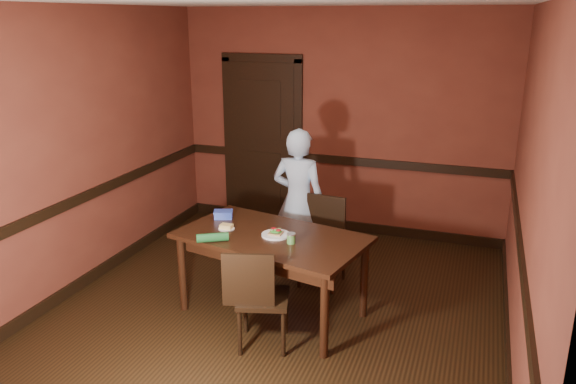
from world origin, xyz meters
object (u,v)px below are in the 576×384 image
Objects in this scene: chair_near at (263,296)px; person at (298,201)px; chair_far at (322,243)px; sauce_jar at (291,238)px; dining_table at (272,274)px; sandwich_plate at (276,234)px; food_tub at (223,214)px; cheese_saucer at (226,227)px.

chair_near is 0.57× the size of person.
chair_far is 9.82× the size of sauce_jar.
sauce_jar reaches higher than dining_table.
chair_far reaches higher than sandwich_plate.
chair_far reaches higher than sauce_jar.
person reaches higher than dining_table.
chair_far is at bearing 145.32° from person.
chair_near is at bearing -91.91° from chair_far.
chair_far is 4.20× the size of food_tub.
person is at bearing 148.05° from chair_far.
dining_table is at bearing 151.64° from sauce_jar.
chair_near is at bearing -81.11° from sandwich_plate.
sauce_jar reaches higher than food_tub.
sandwich_plate is (0.04, -0.00, 0.40)m from dining_table.
person is (-0.07, 0.96, 0.38)m from dining_table.
chair_far reaches higher than dining_table.
chair_far is 0.82m from sandwich_plate.
chair_far is 1.05m from cheese_saucer.
chair_near reaches higher than sandwich_plate.
chair_near is (0.12, -0.50, 0.06)m from dining_table.
person is at bearing -98.77° from chair_near.
food_tub is at bearing 121.01° from cheese_saucer.
sandwich_plate is 1.19× the size of food_tub.
sandwich_plate is at bearing 98.54° from person.
sandwich_plate is at bearing -102.40° from chair_far.
food_tub is (-0.70, 0.75, 0.36)m from chair_near.
cheese_saucer is 0.71× the size of food_tub.
dining_table is 1.85× the size of chair_far.
person is (-0.33, 0.25, 0.32)m from chair_far.
sauce_jar is at bearing -46.30° from food_tub.
food_tub is (-0.81, 0.37, -0.01)m from sauce_jar.
sauce_jar is (0.10, 0.39, 0.37)m from chair_near.
sandwich_plate is 0.47m from cheese_saucer.
chair_far reaches higher than food_tub.
sandwich_plate reaches higher than dining_table.
dining_table is at bearing -93.14° from chair_near.
chair_far is (0.26, 0.71, 0.06)m from dining_table.
sauce_jar is 0.67m from cheese_saucer.
chair_far is 5.95× the size of cheese_saucer.
chair_near is at bearing -64.95° from dining_table.
sandwich_plate is at bearing 0.29° from cheese_saucer.
dining_table is 0.49m from sauce_jar.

